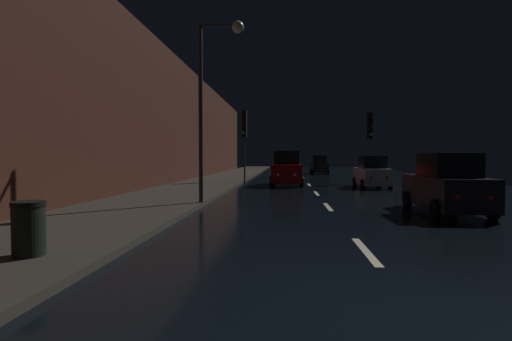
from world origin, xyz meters
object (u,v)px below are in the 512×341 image
at_px(streetlamp_overhead, 213,84).
at_px(car_parked_right_near, 446,186).
at_px(car_distant_taillights, 319,165).
at_px(car_parked_right_far, 372,173).
at_px(traffic_light_far_right, 370,132).
at_px(traffic_light_far_left, 245,130).
at_px(car_approaching_headlights, 287,170).
at_px(trash_bin_curbside, 29,228).

height_order(streetlamp_overhead, car_parked_right_near, streetlamp_overhead).
distance_m(streetlamp_overhead, car_parked_right_near, 8.81).
bearing_deg(car_distant_taillights, car_parked_right_far, -175.30).
height_order(traffic_light_far_right, car_parked_right_far, traffic_light_far_right).
relative_size(traffic_light_far_right, traffic_light_far_left, 0.98).
bearing_deg(car_distant_taillights, car_approaching_headlights, 168.19).
xyz_separation_m(streetlamp_overhead, car_parked_right_far, (7.95, 9.69, -3.68)).
bearing_deg(streetlamp_overhead, car_distant_taillights, 77.34).
height_order(traffic_light_far_left, trash_bin_curbside, traffic_light_far_left).
bearing_deg(car_parked_right_far, streetlamp_overhead, 140.63).
distance_m(traffic_light_far_right, car_parked_right_near, 15.26).
bearing_deg(car_parked_right_far, trash_bin_curbside, 151.06).
xyz_separation_m(streetlamp_overhead, car_approaching_headlights, (2.73, 10.94, -3.52)).
bearing_deg(streetlamp_overhead, car_parked_right_far, 50.63).
bearing_deg(car_approaching_headlights, streetlamp_overhead, -14.01).
distance_m(car_approaching_headlights, car_parked_right_far, 5.37).
relative_size(trash_bin_curbside, car_parked_right_near, 0.24).
relative_size(car_parked_right_far, car_distant_taillights, 0.93).
relative_size(car_approaching_headlights, car_distant_taillights, 1.10).
relative_size(streetlamp_overhead, car_approaching_headlights, 1.52).
height_order(streetlamp_overhead, trash_bin_curbside, streetlamp_overhead).
xyz_separation_m(trash_bin_curbside, car_parked_right_far, (9.63, 17.42, 0.26)).
height_order(traffic_light_far_right, trash_bin_curbside, traffic_light_far_right).
bearing_deg(car_distant_taillights, traffic_light_far_left, 156.68).
distance_m(trash_bin_curbside, car_parked_right_near, 11.76).
bearing_deg(streetlamp_overhead, car_parked_right_near, -7.04).
distance_m(traffic_light_far_left, car_parked_right_far, 9.35).
bearing_deg(car_parked_right_near, car_approaching_headlights, 23.64).
xyz_separation_m(streetlamp_overhead, car_distant_taillights, (6.40, 28.52, -3.61)).
bearing_deg(trash_bin_curbside, car_parked_right_near, 35.01).
distance_m(traffic_light_far_right, car_approaching_headlights, 7.26).
relative_size(trash_bin_curbside, car_parked_right_far, 0.25).
bearing_deg(traffic_light_far_right, trash_bin_curbside, -37.28).
distance_m(streetlamp_overhead, car_parked_right_far, 13.06).
bearing_deg(traffic_light_far_right, traffic_light_far_left, -95.45).
bearing_deg(car_approaching_headlights, trash_bin_curbside, -13.29).
bearing_deg(car_parked_right_near, traffic_light_far_right, -3.07).
xyz_separation_m(traffic_light_far_right, trash_bin_curbside, (-10.43, -21.72, -3.09)).
bearing_deg(streetlamp_overhead, traffic_light_far_right, 57.97).
distance_m(traffic_light_far_left, car_parked_right_near, 16.50).
xyz_separation_m(traffic_light_far_left, car_distant_taillights, (6.68, 15.50, -2.86)).
relative_size(traffic_light_far_right, streetlamp_overhead, 0.74).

